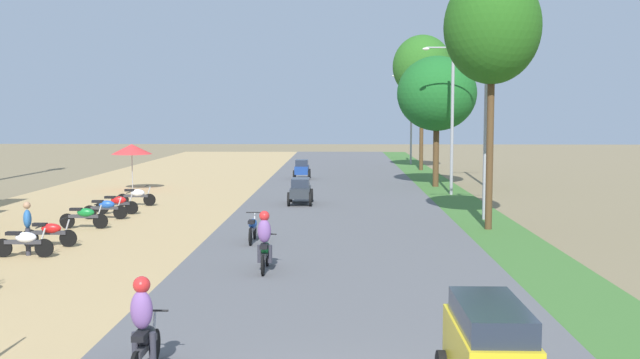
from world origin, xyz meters
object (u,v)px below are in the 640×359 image
object	(u,v)px
median_tree_third	(422,67)
motorbike_ahead_third	(265,243)
vendor_umbrella	(132,149)
median_tree_second	(437,94)
parked_motorbike_third	(50,232)
car_hatchback_blue	(302,168)
pedestrian_on_shoulder	(28,225)
car_sedan_charcoal	(300,190)
parked_motorbike_seventh	(137,195)
parked_motorbike_fifth	(105,207)
median_tree_nearest	(492,28)
parked_motorbike_second	(24,241)
streetlamp_far	(411,112)
motorbike_ahead_fourth	(253,227)
streetlamp_mid	(452,109)
car_van_yellow	(489,353)
parked_motorbike_fourth	(84,215)
streetlamp_near	(486,100)
motorbike_ahead_second	(144,328)
utility_pole_near	(488,103)

from	to	relation	value
median_tree_third	motorbike_ahead_third	size ratio (longest dim) A/B	5.47
vendor_umbrella	median_tree_second	distance (m)	17.36
parked_motorbike_third	car_hatchback_blue	size ratio (longest dim) A/B	0.90
pedestrian_on_shoulder	car_sedan_charcoal	size ratio (longest dim) A/B	0.72
pedestrian_on_shoulder	parked_motorbike_seventh	bearing A→B (deg)	89.59
parked_motorbike_fifth	median_tree_nearest	bearing A→B (deg)	-8.17
median_tree_nearest	median_tree_second	xyz separation A→B (m)	(0.04, 15.73, -2.00)
parked_motorbike_second	median_tree_second	size ratio (longest dim) A/B	0.24
parked_motorbike_second	car_sedan_charcoal	bearing A→B (deg)	59.91
vendor_umbrella	streetlamp_far	xyz separation A→B (m)	(17.20, 20.72, 2.04)
parked_motorbike_third	motorbike_ahead_fourth	xyz separation A→B (m)	(6.39, 0.96, 0.02)
parked_motorbike_second	car_sedan_charcoal	xyz separation A→B (m)	(7.52, 12.98, 0.19)
streetlamp_mid	vendor_umbrella	bearing A→B (deg)	173.84
median_tree_second	car_van_yellow	xyz separation A→B (m)	(-3.41, -33.04, -4.35)
parked_motorbike_fifth	parked_motorbike_third	bearing A→B (deg)	-88.74
parked_motorbike_second	streetlamp_mid	world-z (taller)	streetlamp_mid
parked_motorbike_fourth	vendor_umbrella	world-z (taller)	vendor_umbrella
parked_motorbike_third	streetlamp_far	bearing A→B (deg)	68.48
parked_motorbike_fourth	parked_motorbike_fifth	size ratio (longest dim) A/B	1.00
pedestrian_on_shoulder	median_tree_second	distance (m)	26.23
parked_motorbike_second	median_tree_nearest	distance (m)	17.30
streetlamp_mid	streetlamp_far	distance (m)	22.58
parked_motorbike_third	pedestrian_on_shoulder	world-z (taller)	pedestrian_on_shoulder
parked_motorbike_third	streetlamp_mid	bearing A→B (deg)	46.00
pedestrian_on_shoulder	streetlamp_far	world-z (taller)	streetlamp_far
median_tree_nearest	median_tree_second	distance (m)	15.86
car_sedan_charcoal	streetlamp_near	bearing A→B (deg)	-31.49
median_tree_nearest	pedestrian_on_shoulder	bearing A→B (deg)	-160.03
median_tree_second	streetlamp_far	xyz separation A→B (m)	(0.28, 18.38, -1.02)
parked_motorbike_seventh	median_tree_third	bearing A→B (deg)	54.59
parked_motorbike_fourth	motorbike_ahead_fourth	bearing A→B (deg)	-23.08
vendor_umbrella	median_tree_nearest	size ratio (longest dim) A/B	0.27
parked_motorbike_fifth	pedestrian_on_shoulder	world-z (taller)	pedestrian_on_shoulder
streetlamp_near	median_tree_third	bearing A→B (deg)	89.60
parked_motorbike_fourth	streetlamp_far	world-z (taller)	streetlamp_far
vendor_umbrella	median_tree_second	size ratio (longest dim) A/B	0.34
parked_motorbike_third	median_tree_nearest	distance (m)	16.72
parked_motorbike_second	motorbike_ahead_third	world-z (taller)	motorbike_ahead_third
parked_motorbike_fifth	motorbike_ahead_fourth	bearing A→B (deg)	-38.63
streetlamp_far	motorbike_ahead_second	distance (m)	50.72
parked_motorbike_fourth	streetlamp_mid	world-z (taller)	streetlamp_mid
median_tree_third	car_hatchback_blue	xyz separation A→B (m)	(-8.39, -7.76, -6.84)
median_tree_nearest	streetlamp_mid	xyz separation A→B (m)	(0.32, 11.54, -2.85)
motorbike_ahead_fourth	pedestrian_on_shoulder	bearing A→B (deg)	-160.45
motorbike_ahead_second	motorbike_ahead_third	xyz separation A→B (m)	(1.17, 8.05, 0.00)
parked_motorbike_seventh	utility_pole_near	bearing A→B (deg)	29.11
motorbike_ahead_fourth	car_van_yellow	bearing A→B (deg)	-70.77
pedestrian_on_shoulder	median_tree_nearest	distance (m)	17.06
streetlamp_near	utility_pole_near	world-z (taller)	utility_pole_near
parked_motorbike_third	car_sedan_charcoal	size ratio (longest dim) A/B	0.80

